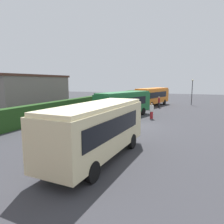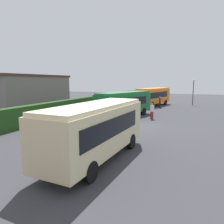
% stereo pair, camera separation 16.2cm
% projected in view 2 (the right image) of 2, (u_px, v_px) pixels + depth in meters
% --- Properties ---
extents(ground_plane, '(115.86, 115.86, 0.00)m').
position_uv_depth(ground_plane, '(137.00, 126.00, 21.39)').
color(ground_plane, '#38383D').
extents(bus_cream, '(8.82, 3.03, 3.28)m').
position_uv_depth(bus_cream, '(97.00, 128.00, 12.08)').
color(bus_cream, beige).
rests_on(bus_cream, ground_plane).
extents(bus_green, '(9.52, 4.92, 3.20)m').
position_uv_depth(bus_green, '(125.00, 103.00, 26.38)').
color(bus_green, '#19602D').
rests_on(bus_green, ground_plane).
extents(bus_orange, '(9.84, 4.78, 3.26)m').
position_uv_depth(bus_orange, '(153.00, 96.00, 38.46)').
color(bus_orange, orange).
rests_on(bus_orange, ground_plane).
extents(person_left, '(0.46, 0.54, 1.90)m').
position_uv_depth(person_left, '(152.00, 111.00, 25.18)').
color(person_left, maroon).
rests_on(person_left, ground_plane).
extents(person_center, '(0.46, 0.27, 1.93)m').
position_uv_depth(person_center, '(160.00, 102.00, 35.49)').
color(person_center, black).
rests_on(person_center, ground_plane).
extents(person_right, '(0.37, 0.47, 1.90)m').
position_uv_depth(person_right, '(142.00, 99.00, 41.43)').
color(person_right, olive).
rests_on(person_right, ground_plane).
extents(hedge_row, '(69.93, 1.04, 2.07)m').
position_uv_depth(hedge_row, '(53.00, 110.00, 25.15)').
color(hedge_row, '#24491B').
rests_on(hedge_row, ground_plane).
extents(depot_building, '(13.16, 5.68, 5.45)m').
position_uv_depth(depot_building, '(29.00, 94.00, 30.13)').
color(depot_building, slate).
rests_on(depot_building, ground_plane).
extents(lamppost, '(0.36, 0.36, 4.89)m').
position_uv_depth(lamppost, '(193.00, 89.00, 39.09)').
color(lamppost, '#38383D').
rests_on(lamppost, ground_plane).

